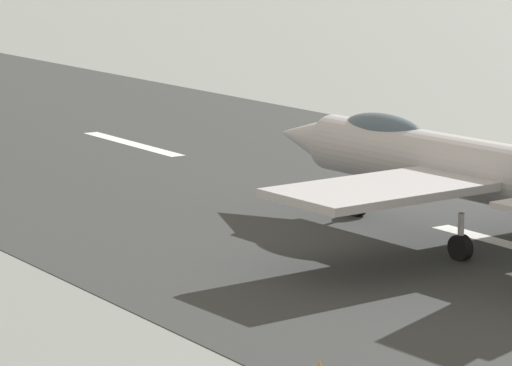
% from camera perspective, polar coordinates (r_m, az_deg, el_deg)
% --- Properties ---
extents(fighter_jet, '(16.38, 14.23, 5.60)m').
position_cam_1_polar(fighter_jet, '(41.99, 8.38, 0.77)').
color(fighter_jet, '#ABA9AF').
rests_on(fighter_jet, ground).
extents(crew_person, '(0.36, 0.69, 1.71)m').
position_cam_1_polar(crew_person, '(58.23, 4.42, 2.05)').
color(crew_person, '#1E2338').
rests_on(crew_person, ground).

